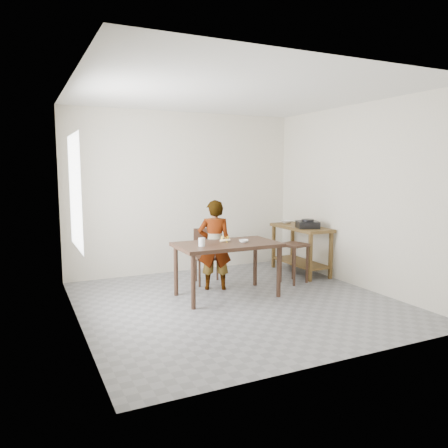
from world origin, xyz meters
name	(u,v)px	position (x,y,z in m)	size (l,w,h in m)	color
floor	(237,303)	(0.00, 0.00, -0.02)	(4.00, 4.00, 0.04)	slate
ceiling	(238,91)	(0.00, 0.00, 2.72)	(4.00, 4.00, 0.04)	white
wall_back	(183,193)	(0.00, 2.02, 1.35)	(4.00, 0.04, 2.70)	silver
wall_front	(342,216)	(0.00, -2.02, 1.35)	(4.00, 0.04, 2.70)	silver
wall_left	(73,207)	(-2.02, 0.00, 1.35)	(0.04, 4.00, 2.70)	silver
wall_right	(358,196)	(2.02, 0.00, 1.35)	(0.04, 4.00, 2.70)	silver
window_pane	(75,192)	(-1.97, 0.20, 1.50)	(0.02, 1.10, 1.30)	white
dining_table	(227,270)	(0.00, 0.30, 0.38)	(1.40, 0.80, 0.75)	#372318
prep_counter	(301,250)	(1.72, 1.00, 0.40)	(0.50, 1.20, 0.80)	brown
child	(215,245)	(-0.01, 0.70, 0.66)	(0.48, 0.32, 1.32)	silver
dining_chair	(209,257)	(0.04, 1.03, 0.42)	(0.40, 0.40, 0.84)	#372318
stool	(294,263)	(1.26, 0.52, 0.31)	(0.35, 0.35, 0.62)	#372318
glass_tumbler	(202,242)	(-0.41, 0.22, 0.80)	(0.09, 0.09, 0.11)	white
small_bowl	(244,241)	(0.22, 0.22, 0.77)	(0.13, 0.13, 0.04)	white
banana	(225,240)	(0.00, 0.37, 0.78)	(0.16, 0.11, 0.06)	#DDC846
serving_bowl	(287,222)	(1.72, 1.45, 0.82)	(0.19, 0.19, 0.05)	white
gas_burner	(308,225)	(1.68, 0.77, 0.86)	(0.33, 0.33, 0.11)	black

